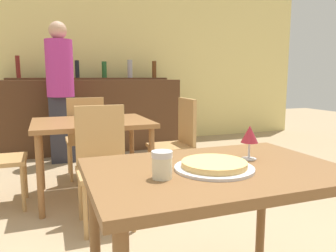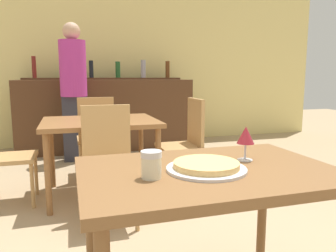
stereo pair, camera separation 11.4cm
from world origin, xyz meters
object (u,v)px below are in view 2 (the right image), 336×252
chair_far_side_back (96,132)px  chair_far_side_right (187,138)px  pizza_tray (206,166)px  cheese_shaker (151,164)px  chair_far_side_left (1,148)px  person_standing (74,87)px  chair_far_side_front (108,157)px  wine_glass (246,136)px

chair_far_side_back → chair_far_side_right: size_ratio=1.00×
pizza_tray → cheese_shaker: 0.25m
chair_far_side_left → cheese_shaker: (0.87, -1.90, 0.29)m
person_standing → chair_far_side_right: bearing=-53.1°
chair_far_side_front → cheese_shaker: chair_far_side_front is taller
pizza_tray → person_standing: bearing=98.0°
cheese_shaker → chair_far_side_front: bearing=90.7°
chair_far_side_back → chair_far_side_right: 1.04m
cheese_shaker → wine_glass: size_ratio=0.66×
chair_far_side_back → pizza_tray: bearing=96.0°
chair_far_side_right → person_standing: (-1.06, 1.41, 0.48)m
chair_far_side_back → person_standing: 0.97m
person_standing → pizza_tray: bearing=-82.0°
chair_far_side_front → chair_far_side_back: (0.00, 1.17, 0.00)m
pizza_tray → wine_glass: bearing=22.7°
chair_far_side_back → chair_far_side_right: same height
chair_far_side_back → chair_far_side_left: same height
chair_far_side_right → cheese_shaker: 2.09m
chair_far_side_front → cheese_shaker: (0.02, -1.31, 0.29)m
wine_glass → cheese_shaker: bearing=-164.4°
wine_glass → person_standing: bearing=102.4°
pizza_tray → person_standing: 3.31m
chair_far_side_front → chair_far_side_right: 1.04m
chair_far_side_right → wine_glass: bearing=-11.5°
pizza_tray → wine_glass: wine_glass is taller
cheese_shaker → chair_far_side_right: bearing=66.2°
chair_far_side_right → pizza_tray: size_ratio=2.71×
pizza_tray → chair_far_side_front: bearing=101.4°
person_standing → wine_glass: size_ratio=11.34×
cheese_shaker → wine_glass: bearing=15.6°
cheese_shaker → wine_glass: wine_glass is taller
chair_far_side_back → person_standing: bearing=-76.2°
chair_far_side_left → pizza_tray: (1.11, -1.86, 0.25)m
chair_far_side_right → pizza_tray: chair_far_side_right is taller
person_standing → chair_far_side_front: bearing=-84.2°
chair_far_side_left → cheese_shaker: chair_far_side_left is taller
chair_far_side_left → cheese_shaker: 2.11m
chair_far_side_left → person_standing: (0.65, 1.41, 0.48)m
chair_far_side_left → wine_glass: (1.35, -1.76, 0.35)m
pizza_tray → wine_glass: 0.27m
chair_far_side_right → person_standing: person_standing is taller
chair_far_side_right → pizza_tray: 1.97m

